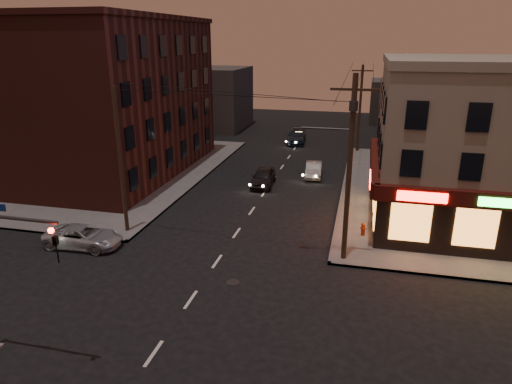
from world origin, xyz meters
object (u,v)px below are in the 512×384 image
(sedan_near, at_px, (263,177))
(sedan_mid, at_px, (314,170))
(sedan_far, at_px, (296,136))
(suv_cross, at_px, (83,237))
(fire_hydrant, at_px, (363,228))

(sedan_near, xyz_separation_m, sedan_mid, (3.80, 3.54, -0.08))
(sedan_near, height_order, sedan_mid, sedan_near)
(sedan_near, relative_size, sedan_far, 0.82)
(sedan_mid, bearing_deg, sedan_near, -141.69)
(sedan_mid, bearing_deg, suv_cross, -128.02)
(suv_cross, bearing_deg, sedan_near, -30.25)
(suv_cross, distance_m, sedan_mid, 21.03)
(suv_cross, relative_size, fire_hydrant, 5.54)
(sedan_far, bearing_deg, fire_hydrant, -77.02)
(fire_hydrant, bearing_deg, suv_cross, -162.06)
(suv_cross, xyz_separation_m, sedan_far, (7.95, 30.87, 0.12))
(sedan_mid, bearing_deg, sedan_far, 100.55)
(sedan_mid, height_order, sedan_far, sedan_far)
(sedan_far, height_order, fire_hydrant, sedan_far)
(suv_cross, bearing_deg, fire_hydrant, -73.33)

